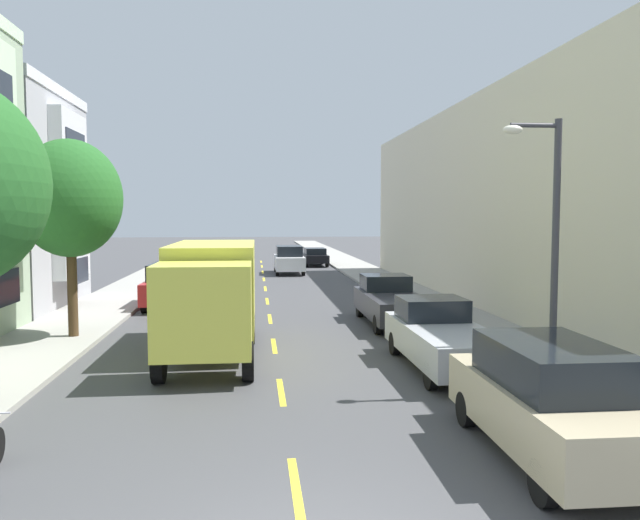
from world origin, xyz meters
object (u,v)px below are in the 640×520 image
Objects in this scene: street_lamp at (548,231)px; parked_suv_red at (171,285)px; moving_white_sedan at (289,259)px; parked_suv_champagne at (551,399)px; parked_pickup_silver at (442,337)px; street_tree_second at (70,199)px; parked_sedan_black at (315,256)px; parked_sedan_teal at (213,251)px; parked_pickup_charcoal at (391,302)px; parked_hatchback_burgundy at (206,258)px; parked_hatchback_forest at (184,276)px; delivery_box_truck at (212,291)px.

parked_suv_red is (-10.15, 14.34, -2.67)m from street_lamp.
parked_suv_champagne is at bearing -85.74° from moving_white_sedan.
street_tree_second is at bearing 156.08° from parked_pickup_silver.
street_lamp is 1.32× the size of parked_sedan_black.
parked_suv_champagne is (8.48, -17.94, 0.00)m from parked_suv_red.
parked_sedan_black is 39.50m from parked_suv_champagne.
moving_white_sedan is at bearing -110.52° from parked_sedan_black.
parked_sedan_teal is (-8.66, 41.32, -0.08)m from parked_pickup_silver.
parked_pickup_charcoal reaches higher than parked_hatchback_burgundy.
parked_hatchback_forest is at bearing 116.67° from street_lamp.
moving_white_sedan is at bearing 68.25° from parked_suv_red.
parked_hatchback_forest is at bearing 127.89° from parked_pickup_charcoal.
moving_white_sedan is (3.60, 24.64, -0.85)m from delivery_box_truck.
moving_white_sedan reaches higher than parked_pickup_silver.
street_lamp is 1.13× the size of parked_pickup_silver.
parked_pickup_charcoal reaches higher than parked_sedan_teal.
moving_white_sedan is (6.17, 8.91, 0.23)m from parked_hatchback_forest.
parked_pickup_silver reaches higher than parked_hatchback_burgundy.
parked_pickup_charcoal reaches higher than parked_sedan_black.
parked_hatchback_burgundy reaches higher than parked_sedan_teal.
street_lamp is at bearing -76.83° from parked_sedan_teal.
street_tree_second is at bearing -110.32° from moving_white_sedan.
street_tree_second reaches higher than parked_suv_champagne.
parked_pickup_charcoal is at bearing -52.11° from parked_hatchback_forest.
parked_sedan_black is at bearing -42.86° from parked_sedan_teal.
parked_suv_red is at bearing 115.28° from parked_suv_champagne.
parked_hatchback_burgundy is at bearing 102.39° from parked_suv_champagne.
parked_pickup_charcoal and parked_pickup_silver have the same top height.
street_tree_second is 1.31× the size of moving_white_sedan.
parked_sedan_teal is at bearing 137.14° from parked_sedan_black.
moving_white_sedan is at bearing -44.47° from parked_hatchback_burgundy.
street_tree_second is 1.39× the size of parked_sedan_black.
street_tree_second is at bearing -107.17° from parked_suv_red.
parked_pickup_silver is at bearing 89.34° from parked_suv_champagne.
parked_suv_champagne is (8.63, -24.11, 0.23)m from parked_hatchback_forest.
delivery_box_truck is 15.97m from parked_hatchback_forest.
delivery_box_truck is 1.87× the size of parked_hatchback_forest.
parked_pickup_silver is at bearing -84.63° from moving_white_sedan.
street_tree_second is 1.18× the size of parked_pickup_silver.
parked_pickup_silver is 1.32× the size of parked_hatchback_burgundy.
parked_suv_champagne is at bearing -114.92° from street_lamp.
street_tree_second is at bearing 134.43° from parked_suv_champagne.
parked_hatchback_forest reaches higher than parked_sedan_black.
parked_pickup_charcoal is 6.67m from parked_pickup_silver.
parked_hatchback_burgundy is at bearing 108.46° from parked_pickup_charcoal.
parked_hatchback_forest is 0.84× the size of parked_suv_red.
parked_pickup_charcoal is at bearing -30.78° from parked_suv_red.
delivery_box_truck is at bearing -100.96° from parked_sedan_black.
parked_pickup_silver is 42.22m from parked_sedan_teal.
parked_suv_red is (-8.66, 5.16, 0.16)m from parked_pickup_charcoal.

